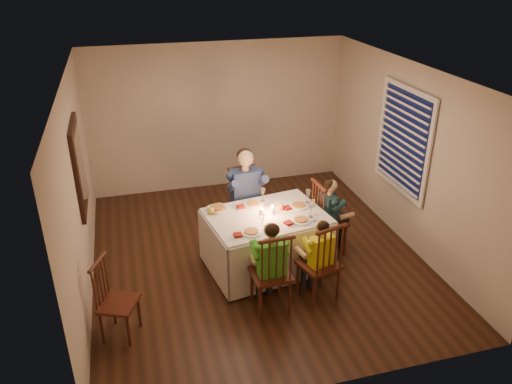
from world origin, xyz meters
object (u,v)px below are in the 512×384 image
object	(u,v)px
dining_table	(266,230)
child_teal	(327,250)
child_green	(270,307)
chair_near_right	(317,296)
chair_end	(327,250)
chair_extra	(123,334)
chair_near_left	(270,307)
child_yellow	(317,296)
serving_bowl	(217,209)
chair_adult	(246,236)
adult	(246,236)

from	to	relation	value
dining_table	child_teal	xyz separation A→B (m)	(0.98, 0.16, -0.58)
child_green	chair_near_right	bearing A→B (deg)	-177.56
chair_end	chair_extra	xyz separation A→B (m)	(-2.94, -1.04, 0.00)
chair_near_left	child_teal	world-z (taller)	child_teal
chair_near_left	child_green	xyz separation A→B (m)	(0.00, 0.00, 0.00)
chair_near_right	child_yellow	size ratio (longest dim) A/B	0.99
dining_table	chair_near_left	world-z (taller)	dining_table
child_yellow	serving_bowl	world-z (taller)	serving_bowl
chair_extra	serving_bowl	distance (m)	1.96
dining_table	child_yellow	size ratio (longest dim) A/B	1.53
chair_extra	child_yellow	world-z (taller)	child_yellow
chair_near_right	chair_end	distance (m)	1.13
chair_adult	chair_near_left	world-z (taller)	same
chair_adult	chair_extra	distance (m)	2.56
chair_near_left	child_yellow	xyz separation A→B (m)	(0.63, 0.04, 0.00)
child_green	child_yellow	bearing A→B (deg)	-177.56
serving_bowl	chair_near_left	bearing A→B (deg)	-70.21
child_teal	serving_bowl	distance (m)	1.80
dining_table	chair_end	bearing A→B (deg)	0.75
chair_near_left	child_green	distance (m)	0.00
chair_near_right	chair_extra	bearing A→B (deg)	-13.32
adult	child_yellow	xyz separation A→B (m)	(0.49, -1.66, 0.00)
dining_table	chair_near_left	bearing A→B (deg)	-111.72
dining_table	child_green	distance (m)	1.05
child_green	child_teal	size ratio (longest dim) A/B	1.05
chair_near_left	child_teal	size ratio (longest dim) A/B	0.98
child_green	adult	bearing A→B (deg)	-95.99
chair_end	child_yellow	xyz separation A→B (m)	(-0.55, -0.98, 0.00)
dining_table	chair_near_left	xyz separation A→B (m)	(-0.20, -0.86, -0.58)
chair_near_right	child_green	xyz separation A→B (m)	(-0.63, -0.04, 0.00)
chair_near_left	serving_bowl	bearing A→B (deg)	-71.76
chair_adult	serving_bowl	distance (m)	1.15
chair_near_left	chair_near_right	distance (m)	0.63
chair_near_right	chair_end	bearing A→B (deg)	-134.03
chair_end	child_yellow	world-z (taller)	child_yellow
child_green	child_teal	distance (m)	1.56
chair_near_right	child_teal	world-z (taller)	child_teal
chair_near_right	adult	xyz separation A→B (m)	(-0.49, 1.66, 0.00)
chair_near_right	adult	distance (m)	1.73
adult	serving_bowl	world-z (taller)	serving_bowl
dining_table	adult	xyz separation A→B (m)	(-0.07, 0.84, -0.58)
chair_end	serving_bowl	bearing A→B (deg)	82.14
child_yellow	child_teal	distance (m)	1.13
chair_adult	chair_extra	size ratio (longest dim) A/B	1.12
child_yellow	dining_table	bearing A→B (deg)	-77.11
child_teal	chair_adult	bearing A→B (deg)	52.96
adult	child_teal	xyz separation A→B (m)	(1.04, -0.68, 0.00)
dining_table	chair_extra	size ratio (longest dim) A/B	1.73
child_green	child_teal	world-z (taller)	child_green
chair_near_right	child_green	distance (m)	0.63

